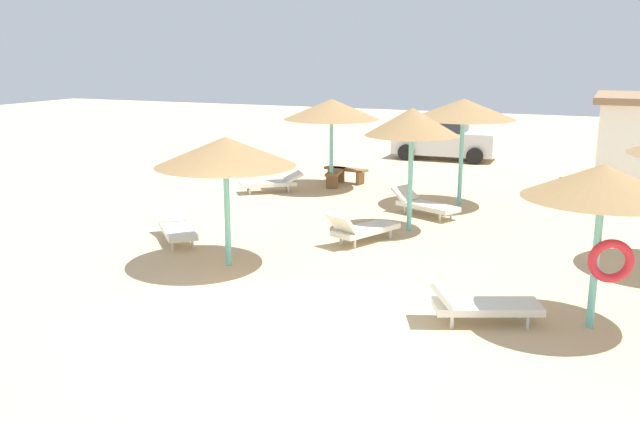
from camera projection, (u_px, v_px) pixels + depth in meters
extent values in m
plane|color=#D1B284|center=(245.00, 326.00, 11.09)|extent=(80.00, 80.00, 0.00)
cylinder|color=#6BC6BC|center=(227.00, 214.00, 14.00)|extent=(0.12, 0.12, 2.15)
cone|color=olive|center=(225.00, 151.00, 13.71)|extent=(2.81, 2.81, 0.58)
cylinder|color=#6BC6BC|center=(331.00, 153.00, 21.82)|extent=(0.12, 0.12, 2.28)
cone|color=olive|center=(332.00, 109.00, 21.51)|extent=(2.98, 2.98, 0.63)
cylinder|color=#6BC6BC|center=(461.00, 161.00, 19.35)|extent=(0.12, 0.12, 2.54)
cone|color=olive|center=(463.00, 109.00, 19.02)|extent=(2.87, 2.87, 0.56)
cylinder|color=#6BC6BC|center=(595.00, 261.00, 10.81)|extent=(0.12, 0.12, 2.20)
cone|color=olive|center=(603.00, 181.00, 10.52)|extent=(2.42, 2.42, 0.53)
torus|color=red|center=(611.00, 261.00, 10.72)|extent=(0.71, 0.34, 0.70)
cylinder|color=#6BC6BC|center=(410.00, 182.00, 16.66)|extent=(0.12, 0.12, 2.42)
cone|color=olive|center=(412.00, 122.00, 16.33)|extent=(2.25, 2.25, 0.65)
cube|color=silver|center=(178.00, 230.00, 15.87)|extent=(1.64, 1.67, 0.12)
cube|color=silver|center=(172.00, 213.00, 16.55)|extent=(0.81, 0.80, 0.38)
cylinder|color=silver|center=(165.00, 232.00, 16.39)|extent=(0.06, 0.06, 0.22)
cylinder|color=silver|center=(183.00, 230.00, 16.53)|extent=(0.06, 0.06, 0.22)
cylinder|color=silver|center=(172.00, 245.00, 15.29)|extent=(0.06, 0.06, 0.22)
cylinder|color=silver|center=(192.00, 243.00, 15.44)|extent=(0.06, 0.06, 0.22)
cube|color=silver|center=(268.00, 184.00, 21.38)|extent=(1.74, 1.54, 0.12)
cube|color=silver|center=(293.00, 177.00, 21.53)|extent=(0.81, 0.83, 0.31)
cylinder|color=silver|center=(286.00, 187.00, 21.77)|extent=(0.06, 0.06, 0.22)
cylinder|color=silver|center=(289.00, 189.00, 21.35)|extent=(0.06, 0.06, 0.22)
cylinder|color=silver|center=(248.00, 189.00, 21.49)|extent=(0.06, 0.06, 0.22)
cylinder|color=silver|center=(250.00, 191.00, 21.07)|extent=(0.06, 0.06, 0.22)
cube|color=silver|center=(428.00, 206.00, 18.32)|extent=(1.81, 1.30, 0.12)
cube|color=silver|center=(405.00, 193.00, 18.85)|extent=(0.73, 0.79, 0.37)
cylinder|color=silver|center=(405.00, 210.00, 18.65)|extent=(0.06, 0.06, 0.22)
cylinder|color=silver|center=(416.00, 207.00, 18.94)|extent=(0.06, 0.06, 0.22)
cylinder|color=silver|center=(440.00, 218.00, 17.78)|extent=(0.06, 0.06, 0.22)
cylinder|color=silver|center=(451.00, 215.00, 18.06)|extent=(0.06, 0.06, 0.22)
cube|color=silver|center=(487.00, 307.00, 11.17)|extent=(1.81, 1.26, 0.12)
cube|color=silver|center=(438.00, 290.00, 11.10)|extent=(0.62, 0.75, 0.48)
cylinder|color=silver|center=(452.00, 322.00, 10.99)|extent=(0.06, 0.06, 0.22)
cylinder|color=silver|center=(447.00, 311.00, 11.42)|extent=(0.06, 0.06, 0.22)
cylinder|color=silver|center=(528.00, 322.00, 10.99)|extent=(0.06, 0.06, 0.22)
cylinder|color=silver|center=(520.00, 311.00, 11.42)|extent=(0.06, 0.06, 0.22)
cube|color=silver|center=(366.00, 229.00, 15.94)|extent=(1.25, 1.81, 0.12)
cube|color=silver|center=(342.00, 224.00, 15.34)|extent=(0.75, 0.62, 0.48)
cylinder|color=silver|center=(355.00, 243.00, 15.43)|extent=(0.06, 0.06, 0.22)
cylinder|color=silver|center=(341.00, 240.00, 15.74)|extent=(0.06, 0.06, 0.22)
cylinder|color=silver|center=(390.00, 234.00, 16.23)|extent=(0.06, 0.06, 0.22)
cylinder|color=silver|center=(376.00, 230.00, 16.54)|extent=(0.06, 0.06, 0.22)
cube|color=brown|center=(336.00, 172.00, 22.47)|extent=(0.66, 1.55, 0.08)
cube|color=brown|center=(332.00, 182.00, 22.01)|extent=(0.38, 0.18, 0.41)
cube|color=brown|center=(339.00, 176.00, 23.05)|extent=(0.38, 0.18, 0.41)
cube|color=brown|center=(627.00, 179.00, 21.27)|extent=(0.56, 1.53, 0.08)
cube|color=brown|center=(628.00, 190.00, 20.82)|extent=(0.37, 0.16, 0.41)
cube|color=brown|center=(624.00, 183.00, 21.84)|extent=(0.37, 0.16, 0.41)
cube|color=brown|center=(346.00, 169.00, 22.94)|extent=(1.55, 0.68, 0.08)
cube|color=brown|center=(332.00, 175.00, 23.29)|extent=(0.19, 0.38, 0.41)
cube|color=brown|center=(360.00, 178.00, 22.69)|extent=(0.19, 0.38, 0.41)
cube|color=silver|center=(445.00, 142.00, 27.81)|extent=(4.05, 1.83, 0.90)
cube|color=#262D38|center=(441.00, 123.00, 27.71)|extent=(2.05, 1.63, 0.60)
cylinder|color=black|center=(482.00, 150.00, 28.20)|extent=(0.65, 0.24, 0.64)
cylinder|color=black|center=(475.00, 156.00, 26.61)|extent=(0.65, 0.24, 0.64)
cylinder|color=black|center=(417.00, 147.00, 29.17)|extent=(0.65, 0.24, 0.64)
cylinder|color=black|center=(406.00, 152.00, 27.57)|extent=(0.65, 0.24, 0.64)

